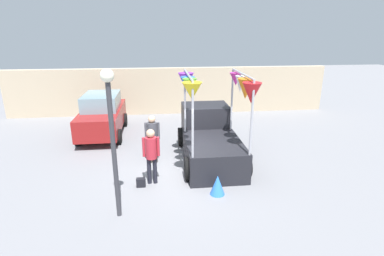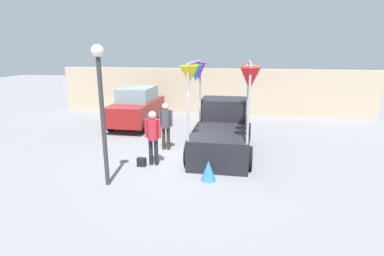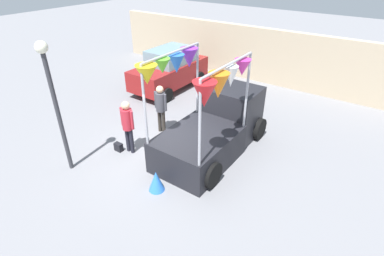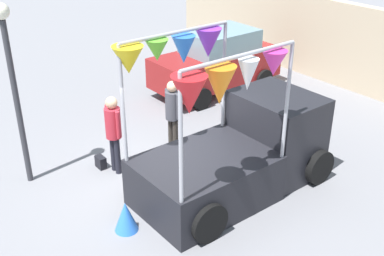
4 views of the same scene
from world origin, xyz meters
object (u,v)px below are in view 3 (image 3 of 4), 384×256
(street_lamp, at_px, (52,91))
(folded_kite_bundle_azure, at_px, (156,181))
(person_customer, at_px, (127,122))
(parked_car, at_px, (170,69))
(handbag, at_px, (119,147))
(person_vendor, at_px, (161,105))
(vendor_truck, at_px, (215,122))

(street_lamp, relative_size, folded_kite_bundle_azure, 6.34)
(person_customer, distance_m, street_lamp, 2.32)
(parked_car, distance_m, handbag, 5.52)
(street_lamp, xyz_separation_m, folded_kite_bundle_azure, (2.75, 0.75, -2.19))
(person_vendor, bearing_deg, folded_kite_bundle_azure, -52.41)
(parked_car, height_order, street_lamp, street_lamp)
(parked_car, xyz_separation_m, folded_kite_bundle_azure, (4.20, -5.81, -0.64))
(vendor_truck, height_order, person_customer, vendor_truck)
(parked_car, distance_m, person_customer, 5.42)
(vendor_truck, height_order, parked_car, vendor_truck)
(person_customer, bearing_deg, vendor_truck, 40.05)
(person_customer, xyz_separation_m, handbag, (-0.35, -0.20, -0.95))
(parked_car, xyz_separation_m, person_customer, (2.29, -4.90, 0.15))
(vendor_truck, distance_m, street_lamp, 4.77)
(parked_car, bearing_deg, person_customer, -64.95)
(parked_car, relative_size, person_customer, 2.23)
(parked_car, relative_size, street_lamp, 1.05)
(street_lamp, bearing_deg, handbag, 71.13)
(person_vendor, relative_size, street_lamp, 0.47)
(folded_kite_bundle_azure, bearing_deg, person_vendor, 127.59)
(person_customer, distance_m, person_vendor, 1.56)
(person_vendor, height_order, street_lamp, street_lamp)
(person_customer, relative_size, handbag, 6.40)
(person_customer, distance_m, folded_kite_bundle_azure, 2.25)
(folded_kite_bundle_azure, bearing_deg, person_customer, 154.72)
(vendor_truck, height_order, handbag, vendor_truck)
(parked_car, relative_size, person_vendor, 2.25)
(handbag, bearing_deg, person_vendor, 78.31)
(person_customer, xyz_separation_m, street_lamp, (-0.85, -1.65, 1.40))
(parked_car, height_order, person_customer, parked_car)
(person_customer, height_order, person_vendor, person_customer)
(parked_car, bearing_deg, street_lamp, -77.56)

